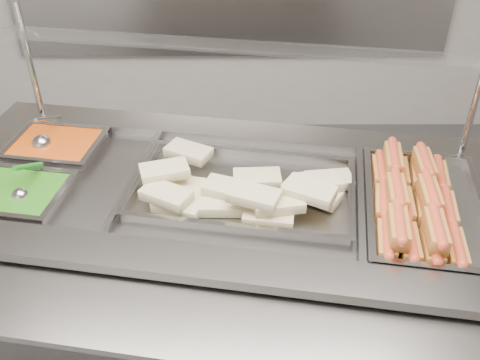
{
  "coord_description": "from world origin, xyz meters",
  "views": [
    {
      "loc": [
        0.04,
        -1.17,
        2.11
      ],
      "look_at": [
        0.05,
        0.35,
        1.02
      ],
      "focal_mm": 40.0,
      "sensor_mm": 36.0,
      "label": 1
    }
  ],
  "objects_px": {
    "steam_counter": "(227,282)",
    "pan_wraps": "(243,193)",
    "serving_spoon": "(22,191)",
    "pan_hotdogs": "(423,215)",
    "ladle": "(42,142)",
    "sneeze_guard": "(236,50)"
  },
  "relations": [
    {
      "from": "pan_wraps",
      "to": "serving_spoon",
      "type": "bearing_deg",
      "value": -177.09
    },
    {
      "from": "pan_hotdogs",
      "to": "ladle",
      "type": "relative_size",
      "value": 3.03
    },
    {
      "from": "sneeze_guard",
      "to": "pan_wraps",
      "type": "xyz_separation_m",
      "value": [
        0.03,
        -0.25,
        -0.43
      ]
    },
    {
      "from": "serving_spoon",
      "to": "pan_wraps",
      "type": "bearing_deg",
      "value": 2.91
    },
    {
      "from": "pan_wraps",
      "to": "ladle",
      "type": "bearing_deg",
      "value": 160.45
    },
    {
      "from": "sneeze_guard",
      "to": "serving_spoon",
      "type": "height_order",
      "value": "sneeze_guard"
    },
    {
      "from": "pan_hotdogs",
      "to": "serving_spoon",
      "type": "distance_m",
      "value": 1.38
    },
    {
      "from": "pan_hotdogs",
      "to": "serving_spoon",
      "type": "xyz_separation_m",
      "value": [
        -1.38,
        0.07,
        0.06
      ]
    },
    {
      "from": "steam_counter",
      "to": "pan_wraps",
      "type": "bearing_deg",
      "value": -9.6
    },
    {
      "from": "serving_spoon",
      "to": "pan_hotdogs",
      "type": "bearing_deg",
      "value": -2.71
    },
    {
      "from": "pan_hotdogs",
      "to": "serving_spoon",
      "type": "relative_size",
      "value": 3.31
    },
    {
      "from": "steam_counter",
      "to": "ladle",
      "type": "distance_m",
      "value": 0.92
    },
    {
      "from": "pan_wraps",
      "to": "ladle",
      "type": "xyz_separation_m",
      "value": [
        -0.79,
        0.28,
        0.04
      ]
    },
    {
      "from": "ladle",
      "to": "serving_spoon",
      "type": "xyz_separation_m",
      "value": [
        0.02,
        -0.32,
        0.0
      ]
    },
    {
      "from": "pan_wraps",
      "to": "serving_spoon",
      "type": "distance_m",
      "value": 0.76
    },
    {
      "from": "pan_hotdogs",
      "to": "ladle",
      "type": "bearing_deg",
      "value": 164.7
    },
    {
      "from": "steam_counter",
      "to": "pan_wraps",
      "type": "height_order",
      "value": "pan_wraps"
    },
    {
      "from": "pan_wraps",
      "to": "steam_counter",
      "type": "bearing_deg",
      "value": 170.4
    },
    {
      "from": "steam_counter",
      "to": "serving_spoon",
      "type": "distance_m",
      "value": 0.86
    },
    {
      "from": "sneeze_guard",
      "to": "pan_hotdogs",
      "type": "bearing_deg",
      "value": -28.88
    },
    {
      "from": "ladle",
      "to": "sneeze_guard",
      "type": "bearing_deg",
      "value": -2.28
    },
    {
      "from": "sneeze_guard",
      "to": "ladle",
      "type": "distance_m",
      "value": 0.86
    }
  ]
}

